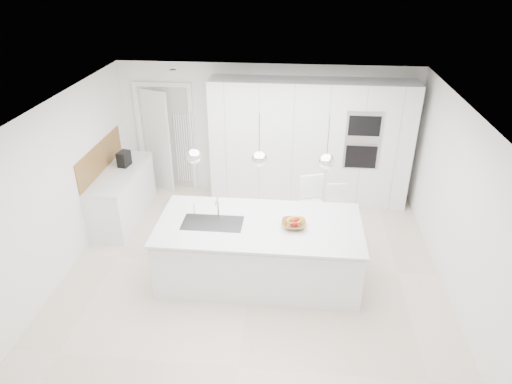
# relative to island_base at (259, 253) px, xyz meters

# --- Properties ---
(floor) EXTENTS (5.50, 5.50, 0.00)m
(floor) POSITION_rel_island_base_xyz_m (-0.10, 0.30, -0.43)
(floor) COLOR beige
(floor) RESTS_ON ground
(wall_back) EXTENTS (5.50, 0.00, 5.50)m
(wall_back) POSITION_rel_island_base_xyz_m (-0.10, 2.80, 0.82)
(wall_back) COLOR white
(wall_back) RESTS_ON ground
(wall_left) EXTENTS (0.00, 5.00, 5.00)m
(wall_left) POSITION_rel_island_base_xyz_m (-2.85, 0.30, 0.82)
(wall_left) COLOR white
(wall_left) RESTS_ON ground
(ceiling) EXTENTS (5.50, 5.50, 0.00)m
(ceiling) POSITION_rel_island_base_xyz_m (-0.10, 0.30, 2.07)
(ceiling) COLOR white
(ceiling) RESTS_ON wall_back
(tall_cabinets) EXTENTS (3.60, 0.60, 2.30)m
(tall_cabinets) POSITION_rel_island_base_xyz_m (0.70, 2.50, 0.72)
(tall_cabinets) COLOR white
(tall_cabinets) RESTS_ON floor
(oven_stack) EXTENTS (0.62, 0.04, 1.05)m
(oven_stack) POSITION_rel_island_base_xyz_m (1.60, 2.19, 0.92)
(oven_stack) COLOR #A5A5A8
(oven_stack) RESTS_ON tall_cabinets
(doorway_frame) EXTENTS (1.11, 0.08, 2.13)m
(doorway_frame) POSITION_rel_island_base_xyz_m (-2.05, 2.77, 0.59)
(doorway_frame) COLOR white
(doorway_frame) RESTS_ON floor
(hallway_door) EXTENTS (0.76, 0.38, 2.00)m
(hallway_door) POSITION_rel_island_base_xyz_m (-2.30, 2.72, 0.57)
(hallway_door) COLOR white
(hallway_door) RESTS_ON floor
(radiator) EXTENTS (0.32, 0.04, 1.40)m
(radiator) POSITION_rel_island_base_xyz_m (-1.73, 2.76, 0.42)
(radiator) COLOR white
(radiator) RESTS_ON floor
(left_base_cabinets) EXTENTS (0.60, 1.80, 0.86)m
(left_base_cabinets) POSITION_rel_island_base_xyz_m (-2.55, 1.50, 0.00)
(left_base_cabinets) COLOR white
(left_base_cabinets) RESTS_ON floor
(left_worktop) EXTENTS (0.62, 1.82, 0.04)m
(left_worktop) POSITION_rel_island_base_xyz_m (-2.55, 1.50, 0.45)
(left_worktop) COLOR silver
(left_worktop) RESTS_ON left_base_cabinets
(oak_backsplash) EXTENTS (0.02, 1.80, 0.50)m
(oak_backsplash) POSITION_rel_island_base_xyz_m (-2.84, 1.50, 0.72)
(oak_backsplash) COLOR olive
(oak_backsplash) RESTS_ON wall_left
(island_base) EXTENTS (2.80, 1.20, 0.86)m
(island_base) POSITION_rel_island_base_xyz_m (0.00, 0.00, 0.00)
(island_base) COLOR white
(island_base) RESTS_ON floor
(island_worktop) EXTENTS (2.84, 1.40, 0.04)m
(island_worktop) POSITION_rel_island_base_xyz_m (0.00, 0.05, 0.45)
(island_worktop) COLOR silver
(island_worktop) RESTS_ON island_base
(island_sink) EXTENTS (0.84, 0.44, 0.18)m
(island_sink) POSITION_rel_island_base_xyz_m (-0.65, -0.00, 0.39)
(island_sink) COLOR #3F3F42
(island_sink) RESTS_ON island_worktop
(island_tap) EXTENTS (0.02, 0.02, 0.30)m
(island_tap) POSITION_rel_island_base_xyz_m (-0.60, 0.20, 0.62)
(island_tap) COLOR white
(island_tap) RESTS_ON island_worktop
(pendant_left) EXTENTS (0.20, 0.20, 0.20)m
(pendant_left) POSITION_rel_island_base_xyz_m (-0.85, -0.00, 1.47)
(pendant_left) COLOR white
(pendant_left) RESTS_ON ceiling
(pendant_mid) EXTENTS (0.20, 0.20, 0.20)m
(pendant_mid) POSITION_rel_island_base_xyz_m (-0.00, -0.00, 1.47)
(pendant_mid) COLOR white
(pendant_mid) RESTS_ON ceiling
(pendant_right) EXTENTS (0.20, 0.20, 0.20)m
(pendant_right) POSITION_rel_island_base_xyz_m (0.85, -0.00, 1.47)
(pendant_right) COLOR white
(pendant_right) RESTS_ON ceiling
(fruit_bowl) EXTENTS (0.35, 0.35, 0.08)m
(fruit_bowl) POSITION_rel_island_base_xyz_m (0.47, 0.00, 0.51)
(fruit_bowl) COLOR olive
(fruit_bowl) RESTS_ON island_worktop
(espresso_machine) EXTENTS (0.20, 0.27, 0.26)m
(espresso_machine) POSITION_rel_island_base_xyz_m (-2.53, 1.75, 0.60)
(espresso_machine) COLOR black
(espresso_machine) RESTS_ON left_worktop
(bar_stool_left) EXTENTS (0.54, 0.64, 1.18)m
(bar_stool_left) POSITION_rel_island_base_xyz_m (0.72, 0.91, 0.16)
(bar_stool_left) COLOR white
(bar_stool_left) RESTS_ON floor
(bar_stool_right) EXTENTS (0.39, 0.51, 1.02)m
(bar_stool_right) POSITION_rel_island_base_xyz_m (1.13, 1.00, 0.08)
(bar_stool_right) COLOR white
(bar_stool_right) RESTS_ON floor
(apple_a) EXTENTS (0.08, 0.08, 0.08)m
(apple_a) POSITION_rel_island_base_xyz_m (0.48, -0.02, 0.54)
(apple_a) COLOR #B21215
(apple_a) RESTS_ON fruit_bowl
(apple_b) EXTENTS (0.09, 0.09, 0.09)m
(apple_b) POSITION_rel_island_base_xyz_m (0.52, 0.04, 0.54)
(apple_b) COLOR #B21215
(apple_b) RESTS_ON fruit_bowl
(apple_c) EXTENTS (0.08, 0.08, 0.08)m
(apple_c) POSITION_rel_island_base_xyz_m (0.44, 0.02, 0.54)
(apple_c) COLOR #B21215
(apple_c) RESTS_ON fruit_bowl
(apple_extra_3) EXTENTS (0.07, 0.07, 0.07)m
(apple_extra_3) POSITION_rel_island_base_xyz_m (0.46, -0.01, 0.54)
(apple_extra_3) COLOR #B21215
(apple_extra_3) RESTS_ON fruit_bowl
(banana_bunch) EXTENTS (0.24, 0.17, 0.22)m
(banana_bunch) POSITION_rel_island_base_xyz_m (0.48, -0.01, 0.59)
(banana_bunch) COLOR yellow
(banana_bunch) RESTS_ON fruit_bowl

